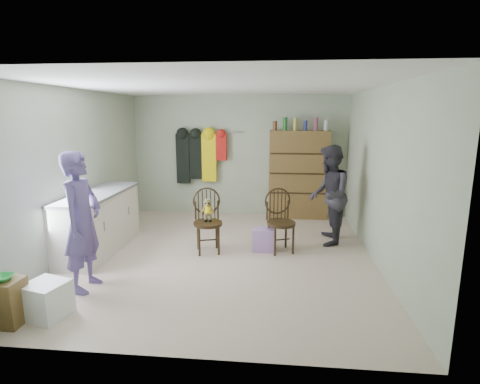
# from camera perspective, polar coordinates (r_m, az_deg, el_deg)

# --- Properties ---
(ground_plane) EXTENTS (5.00, 5.00, 0.00)m
(ground_plane) POSITION_cam_1_polar(r_m,az_deg,el_deg) (5.83, -2.67, -9.53)
(ground_plane) COLOR beige
(ground_plane) RESTS_ON ground
(room_walls) EXTENTS (5.00, 5.00, 5.00)m
(room_walls) POSITION_cam_1_polar(r_m,az_deg,el_deg) (5.99, -2.08, 6.59)
(room_walls) COLOR #AAB598
(room_walls) RESTS_ON ground
(counter) EXTENTS (0.64, 1.86, 0.94)m
(counter) POSITION_cam_1_polar(r_m,az_deg,el_deg) (6.26, -20.72, -4.25)
(counter) COLOR silver
(counter) RESTS_ON ground
(stool) EXTENTS (0.34, 0.29, 0.48)m
(stool) POSITION_cam_1_polar(r_m,az_deg,el_deg) (4.63, -32.11, -14.03)
(stool) COLOR brown
(stool) RESTS_ON ground
(bowl) EXTENTS (0.20, 0.20, 0.05)m
(bowl) POSITION_cam_1_polar(r_m,az_deg,el_deg) (4.53, -32.48, -10.98)
(bowl) COLOR green
(bowl) RESTS_ON stool
(plastic_tub) EXTENTS (0.49, 0.47, 0.38)m
(plastic_tub) POSITION_cam_1_polar(r_m,az_deg,el_deg) (4.60, -27.36, -14.38)
(plastic_tub) COLOR white
(plastic_tub) RESTS_ON ground
(chair_front) EXTENTS (0.55, 0.55, 1.00)m
(chair_front) POSITION_cam_1_polar(r_m,az_deg,el_deg) (5.84, -4.97, -3.72)
(chair_front) COLOR black
(chair_front) RESTS_ON ground
(chair_far) EXTENTS (0.56, 0.56, 0.99)m
(chair_far) POSITION_cam_1_polar(r_m,az_deg,el_deg) (5.88, 6.09, -3.94)
(chair_far) COLOR black
(chair_far) RESTS_ON ground
(striped_bag) EXTENTS (0.34, 0.26, 0.36)m
(striped_bag) POSITION_cam_1_polar(r_m,az_deg,el_deg) (5.96, 3.57, -7.24)
(striped_bag) COLOR pink
(striped_bag) RESTS_ON ground
(person_left) EXTENTS (0.42, 0.63, 1.70)m
(person_left) POSITION_cam_1_polar(r_m,az_deg,el_deg) (4.89, -22.92, -4.20)
(person_left) COLOR #5B4A89
(person_left) RESTS_ON ground
(person_right) EXTENTS (0.71, 0.86, 1.64)m
(person_right) POSITION_cam_1_polar(r_m,az_deg,el_deg) (6.28, 13.38, -0.47)
(person_right) COLOR #2D2B33
(person_right) RESTS_ON ground
(dresser) EXTENTS (1.20, 0.39, 2.06)m
(dresser) POSITION_cam_1_polar(r_m,az_deg,el_deg) (7.78, 8.89, 2.71)
(dresser) COLOR brown
(dresser) RESTS_ON ground
(coat_rack) EXTENTS (1.42, 0.12, 1.09)m
(coat_rack) POSITION_cam_1_polar(r_m,az_deg,el_deg) (7.97, -6.20, 5.45)
(coat_rack) COLOR #99999E
(coat_rack) RESTS_ON ground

